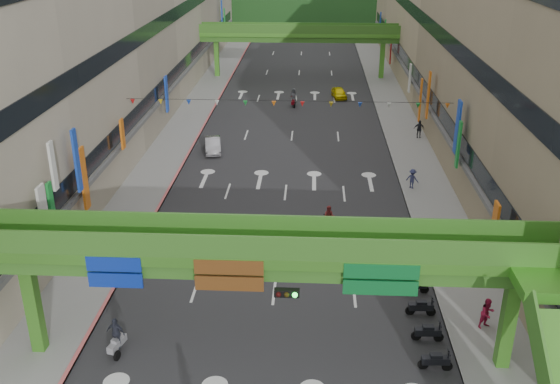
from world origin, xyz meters
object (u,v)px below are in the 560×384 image
at_px(overpass_near, 286,271).
at_px(scooter_rider_mid, 329,219).
at_px(car_yellow, 339,93).
at_px(car_silver, 213,145).
at_px(pedestrian_red, 487,316).

height_order(overpass_near, scooter_rider_mid, overpass_near).
distance_m(scooter_rider_mid, car_yellow, 35.26).
bearing_deg(car_yellow, overpass_near, -103.53).
bearing_deg(overpass_near, car_silver, 104.99).
relative_size(overpass_near, car_silver, 7.22).
bearing_deg(car_yellow, car_silver, -130.28).
relative_size(car_yellow, pedestrian_red, 2.20).
xyz_separation_m(scooter_rider_mid, car_yellow, (1.85, 35.21, -0.36)).
distance_m(overpass_near, pedestrian_red, 11.54).
xyz_separation_m(scooter_rider_mid, car_silver, (-10.20, 15.57, -0.34)).
distance_m(car_yellow, pedestrian_red, 46.11).
height_order(car_silver, pedestrian_red, pedestrian_red).
height_order(car_silver, car_yellow, car_silver).
bearing_deg(overpass_near, scooter_rider_mid, 80.82).
xyz_separation_m(car_silver, car_yellow, (12.05, 19.64, -0.02)).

